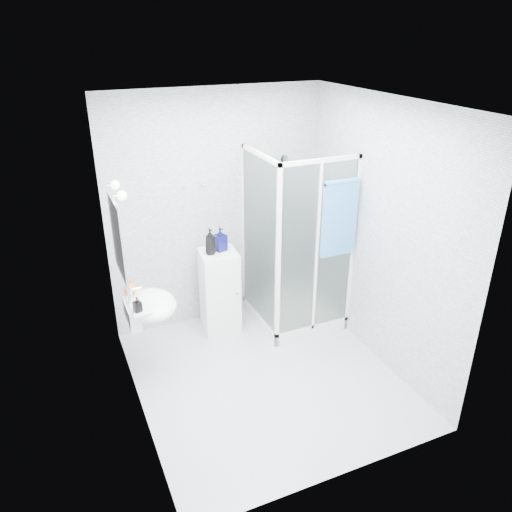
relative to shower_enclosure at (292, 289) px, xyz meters
name	(u,v)px	position (x,y,z in m)	size (l,w,h in m)	color
room	(267,257)	(-0.67, -0.77, 0.85)	(2.40, 2.60, 2.60)	silver
shower_enclosure	(292,289)	(0.00, 0.00, 0.00)	(0.90, 0.95, 2.00)	white
wall_basin	(148,306)	(-1.66, -0.32, 0.35)	(0.46, 0.56, 0.35)	white
mirror	(117,239)	(-1.85, -0.32, 1.05)	(0.02, 0.60, 0.70)	white
vanity_lights	(118,190)	(-1.80, -0.32, 1.47)	(0.10, 0.40, 0.08)	silver
wall_hooks	(195,186)	(-0.92, 0.49, 1.17)	(0.23, 0.06, 0.03)	silver
storage_cabinet	(220,291)	(-0.77, 0.24, 0.02)	(0.43, 0.43, 0.94)	white
hand_towel	(339,216)	(0.29, -0.40, 0.96)	(0.37, 0.05, 0.80)	#3482C5
shampoo_bottle_a	(210,242)	(-0.86, 0.23, 0.64)	(0.11, 0.11, 0.28)	black
shampoo_bottle_b	(220,239)	(-0.73, 0.28, 0.63)	(0.12, 0.12, 0.26)	#0C0D48
soap_dispenser_orange	(130,287)	(-1.78, -0.15, 0.49)	(0.12, 0.12, 0.15)	orange
soap_dispenser_black	(137,304)	(-1.78, -0.49, 0.49)	(0.06, 0.06, 0.14)	black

